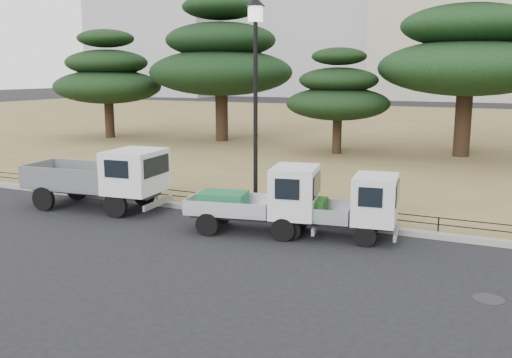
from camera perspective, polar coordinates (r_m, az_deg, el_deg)
The scene contains 14 objects.
ground at distance 14.93m, azimuth -3.31°, elevation -6.20°, with size 220.00×220.00×0.00m, color black.
lawn at distance 43.88m, azimuth 16.26°, elevation 4.69°, with size 120.00×56.00×0.15m, color olive.
curb at distance 17.15m, azimuth 0.86°, elevation -3.67°, with size 120.00×0.25×0.16m, color gray.
truck_large at distance 18.71m, azimuth -15.09°, elevation 0.33°, with size 4.64×2.20×1.96m.
truck_kei_front at distance 15.46m, azimuth 0.73°, elevation -2.06°, with size 3.72×2.12×1.86m.
truck_kei_rear at distance 15.16m, azimuth 8.75°, elevation -2.70°, with size 3.43×1.81×1.71m.
street_lamp at distance 17.08m, azimuth -0.05°, elevation 10.97°, with size 0.56×0.56×6.31m.
pipe_fence at distance 17.20m, azimuth 1.07°, elevation -2.40°, with size 38.00×0.04×0.40m.
tarp_pile at distance 21.25m, azimuth -16.35°, elevation -0.02°, with size 1.68×1.37×0.99m.
manhole at distance 12.13m, azimuth 22.23°, elevation -11.04°, with size 0.60×0.60×0.01m, color #2D2D30.
pine_west_far at distance 37.86m, azimuth -14.63°, elevation 9.95°, with size 6.73×6.73×6.80m.
pine_west_near at distance 35.01m, azimuth -3.51°, elevation 11.99°, with size 8.66×8.66×8.66m.
pine_center_left at distance 29.67m, azimuth 8.21°, elevation 8.51°, with size 5.30×5.30×5.39m.
pine_center_right at distance 30.24m, azimuth 20.42°, elevation 12.09°, with size 8.58×8.58×9.10m.
Camera 1 is at (6.88, -12.53, 4.33)m, focal length 40.00 mm.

